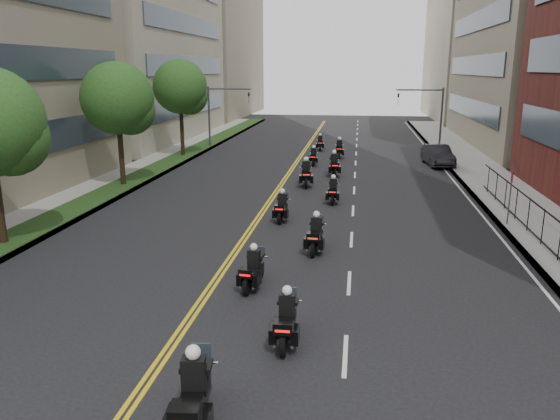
# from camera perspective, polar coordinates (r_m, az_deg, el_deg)

# --- Properties ---
(sidewalk_right) EXTENTS (4.00, 90.00, 0.15)m
(sidewalk_right) POSITION_cam_1_polar(r_m,az_deg,el_deg) (34.74, 22.42, 1.59)
(sidewalk_right) COLOR gray
(sidewalk_right) RESTS_ON ground
(sidewalk_left) EXTENTS (4.00, 90.00, 0.15)m
(sidewalk_left) POSITION_cam_1_polar(r_m,az_deg,el_deg) (36.97, -16.53, 2.83)
(sidewalk_left) COLOR gray
(sidewalk_left) RESTS_ON ground
(grass_strip) EXTENTS (2.00, 90.00, 0.04)m
(grass_strip) POSITION_cam_1_polar(r_m,az_deg,el_deg) (36.63, -15.40, 2.95)
(grass_strip) COLOR #143814
(grass_strip) RESTS_ON sidewalk_left
(building_right_far) EXTENTS (15.00, 28.00, 26.00)m
(building_right_far) POSITION_cam_1_polar(r_m,az_deg,el_deg) (87.96, 21.07, 17.44)
(building_right_far) COLOR gray
(building_right_far) RESTS_ON ground
(building_left_far) EXTENTS (16.00, 28.00, 26.00)m
(building_left_far) POSITION_cam_1_polar(r_m,az_deg,el_deg) (89.72, -8.69, 18.13)
(building_left_far) COLOR gray
(building_left_far) RESTS_ON ground
(street_trees) EXTENTS (4.40, 38.40, 7.98)m
(street_trees) POSITION_cam_1_polar(r_m,az_deg,el_deg) (30.20, -20.60, 9.70)
(street_trees) COLOR #312516
(street_trees) RESTS_ON ground
(traffic_signal_right) EXTENTS (4.09, 0.20, 5.60)m
(traffic_signal_right) POSITION_cam_1_polar(r_m,az_deg,el_deg) (50.38, 15.46, 10.06)
(traffic_signal_right) COLOR #3F3F44
(traffic_signal_right) RESTS_ON ground
(traffic_signal_left) EXTENTS (4.09, 0.20, 5.60)m
(traffic_signal_left) POSITION_cam_1_polar(r_m,az_deg,el_deg) (51.63, -6.40, 10.59)
(traffic_signal_left) COLOR #3F3F44
(traffic_signal_left) RESTS_ON ground
(motorcycle_0) EXTENTS (0.71, 2.52, 1.86)m
(motorcycle_0) POSITION_cam_1_polar(r_m,az_deg,el_deg) (11.83, -9.04, -18.92)
(motorcycle_0) COLOR black
(motorcycle_0) RESTS_ON ground
(motorcycle_1) EXTENTS (0.51, 2.20, 1.62)m
(motorcycle_1) POSITION_cam_1_polar(r_m,az_deg,el_deg) (14.94, 0.68, -11.58)
(motorcycle_1) COLOR black
(motorcycle_1) RESTS_ON ground
(motorcycle_2) EXTENTS (0.61, 2.09, 1.55)m
(motorcycle_2) POSITION_cam_1_polar(r_m,az_deg,el_deg) (18.53, -2.85, -6.36)
(motorcycle_2) COLOR black
(motorcycle_2) RESTS_ON ground
(motorcycle_3) EXTENTS (0.55, 2.26, 1.67)m
(motorcycle_3) POSITION_cam_1_polar(r_m,az_deg,el_deg) (22.12, 3.75, -2.72)
(motorcycle_3) COLOR black
(motorcycle_3) RESTS_ON ground
(motorcycle_4) EXTENTS (0.49, 2.13, 1.58)m
(motorcycle_4) POSITION_cam_1_polar(r_m,az_deg,el_deg) (26.56, 0.20, 0.19)
(motorcycle_4) COLOR black
(motorcycle_4) RESTS_ON ground
(motorcycle_5) EXTENTS (0.48, 2.11, 1.56)m
(motorcycle_5) POSITION_cam_1_polar(r_m,az_deg,el_deg) (30.31, 5.56, 1.92)
(motorcycle_5) COLOR black
(motorcycle_5) RESTS_ON ground
(motorcycle_6) EXTENTS (0.73, 2.51, 1.86)m
(motorcycle_6) POSITION_cam_1_polar(r_m,az_deg,el_deg) (34.44, 2.73, 3.71)
(motorcycle_6) COLOR black
(motorcycle_6) RESTS_ON ground
(motorcycle_7) EXTENTS (0.71, 2.41, 1.78)m
(motorcycle_7) POSITION_cam_1_polar(r_m,az_deg,el_deg) (37.91, 5.67, 4.61)
(motorcycle_7) COLOR black
(motorcycle_7) RESTS_ON ground
(motorcycle_8) EXTENTS (0.48, 2.08, 1.54)m
(motorcycle_8) POSITION_cam_1_polar(r_m,az_deg,el_deg) (42.06, 3.51, 5.51)
(motorcycle_8) COLOR black
(motorcycle_8) RESTS_ON ground
(motorcycle_9) EXTENTS (0.54, 2.33, 1.72)m
(motorcycle_9) POSITION_cam_1_polar(r_m,az_deg,el_deg) (45.88, 6.21, 6.30)
(motorcycle_9) COLOR black
(motorcycle_9) RESTS_ON ground
(motorcycle_10) EXTENTS (0.54, 2.08, 1.54)m
(motorcycle_10) POSITION_cam_1_polar(r_m,az_deg,el_deg) (49.95, 4.21, 6.94)
(motorcycle_10) COLOR black
(motorcycle_10) RESTS_ON ground
(parked_sedan) EXTENTS (2.20, 4.88, 1.55)m
(parked_sedan) POSITION_cam_1_polar(r_m,az_deg,el_deg) (43.59, 16.15, 5.51)
(parked_sedan) COLOR black
(parked_sedan) RESTS_ON ground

